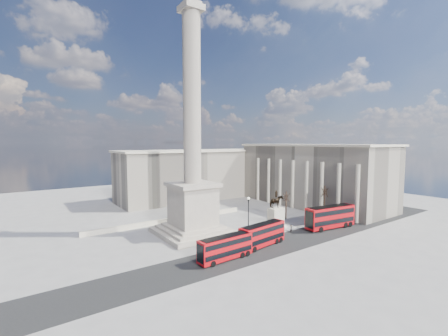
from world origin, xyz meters
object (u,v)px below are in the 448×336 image
Objects in this scene: pedestrian_standing at (322,222)px; nelsons_column at (193,173)px; pedestrian_crossing at (271,221)px; red_bus_b at (263,234)px; red_bus_c at (330,217)px; red_bus_a at (226,247)px; equestrian_statue at (276,215)px; pedestrian_walking at (291,229)px; victorian_lamp at (248,210)px.

nelsons_column is at bearing -28.28° from pedestrian_standing.
pedestrian_crossing is at bearing -14.69° from nelsons_column.
red_bus_b is 14.64m from pedestrian_crossing.
pedestrian_standing is (0.77, 2.70, -1.84)m from red_bus_c.
nelsons_column is at bearing 78.21° from red_bus_a.
nelsons_column is 5.07× the size of red_bus_a.
nelsons_column is at bearing 158.85° from equestrian_statue.
pedestrian_walking is (-0.22, -4.73, -2.06)m from equestrian_statue.
pedestrian_standing is (16.31, -7.11, -3.49)m from victorian_lamp.
red_bus_c is 1.74× the size of victorian_lamp.
equestrian_statue is (17.49, -6.77, -9.97)m from nelsons_column.
red_bus_c reaches higher than pedestrian_walking.
red_bus_c is at bearing 68.40° from pedestrian_standing.
red_bus_a is 0.78× the size of red_bus_c.
pedestrian_crossing is at bearing 141.10° from red_bus_c.
equestrian_statue reaches higher than pedestrian_crossing.
nelsons_column is at bearing 135.35° from pedestrian_walking.
red_bus_a is at bearing -178.74° from red_bus_b.
red_bus_b is at bearing -177.71° from pedestrian_walking.
red_bus_a is at bearing -99.58° from nelsons_column.
nelsons_column is 14.96m from victorian_lamp.
pedestrian_crossing is at bearing 72.76° from pedestrian_walking.
equestrian_statue is at bearing -21.15° from nelsons_column.
equestrian_statue reaches higher than pedestrian_standing.
equestrian_statue reaches higher than red_bus_c.
pedestrian_standing is 11.83m from pedestrian_crossing.
pedestrian_walking is at bearing 6.18° from red_bus_b.
victorian_lamp is 18.13m from pedestrian_standing.
red_bus_a is 17.92m from victorian_lamp.
red_bus_a is 5.64× the size of pedestrian_crossing.
nelsons_column is at bearing 160.01° from red_bus_c.
pedestrian_walking is 6.82m from pedestrian_crossing.
pedestrian_standing is (10.44, 0.00, -0.09)m from pedestrian_walking.
red_bus_b is at bearing -172.81° from red_bus_c.
pedestrian_crossing is at bearing 32.32° from red_bus_b.
nelsons_column reaches higher than red_bus_c.
equestrian_statue is 2.96m from pedestrian_crossing.
victorian_lamp is 4.16× the size of pedestrian_crossing.
nelsons_column reaches higher than red_bus_a.
red_bus_c reaches higher than pedestrian_crossing.
red_bus_b is at bearing 6.16° from red_bus_a.
nelsons_column is 28.58× the size of pedestrian_crossing.
red_bus_c reaches higher than pedestrian_standing.
red_bus_c is 10.19m from pedestrian_walking.
equestrian_statue is at bearing 141.42° from pedestrian_crossing.
red_bus_b is 6.67× the size of pedestrian_standing.
red_bus_a reaches higher than pedestrian_walking.
equestrian_statue is 11.47m from pedestrian_standing.
equestrian_statue is at bearing 26.81° from red_bus_b.
red_bus_a is 6.23× the size of pedestrian_standing.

